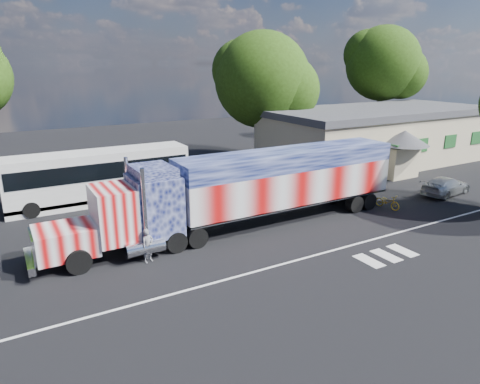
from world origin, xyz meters
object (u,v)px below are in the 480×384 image
tree_ne_a (264,81)px  parked_car (446,186)px  semi_truck (250,188)px  coach_bus (100,176)px  tree_far_ne (384,64)px  bicycle (388,202)px  woman (148,246)px

tree_ne_a → parked_car: bearing=-73.6°
semi_truck → coach_bus: size_ratio=1.79×
semi_truck → parked_car: 15.93m
coach_bus → tree_far_ne: 35.83m
parked_car → bicycle: size_ratio=2.53×
tree_far_ne → parked_car: bearing=-124.2°
coach_bus → tree_ne_a: size_ratio=0.99×
tree_far_ne → tree_ne_a: bearing=-177.0°
woman → tree_ne_a: 25.24m
coach_bus → parked_car: (22.24, -10.95, -1.18)m
tree_far_ne → semi_truck: bearing=-149.8°
semi_truck → parked_car: size_ratio=4.79×
bicycle → tree_ne_a: size_ratio=0.15×
coach_bus → bicycle: bearing=-34.4°
bicycle → parked_car: bearing=-7.4°
woman → tree_far_ne: (34.59, 17.80, 8.36)m
semi_truck → tree_far_ne: (27.88, 16.23, 6.81)m
tree_ne_a → woman: bearing=-135.9°
coach_bus → woman: 10.94m
coach_bus → woman: (-0.21, -10.89, -0.99)m
bicycle → woman: bearing=171.2°
coach_bus → tree_far_ne: tree_far_ne is taller
bicycle → coach_bus: bearing=137.3°
bicycle → semi_truck: bearing=161.7°
parked_car → tree_ne_a: size_ratio=0.37×
tree_far_ne → bicycle: bearing=-135.5°
coach_bus → tree_ne_a: 19.18m
semi_truck → woman: (-6.71, -1.57, -1.54)m
woman → parked_car: bearing=-18.5°
coach_bus → woman: coach_bus is taller
coach_bus → parked_car: size_ratio=2.69×
parked_car → bicycle: (-6.13, -0.09, -0.19)m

